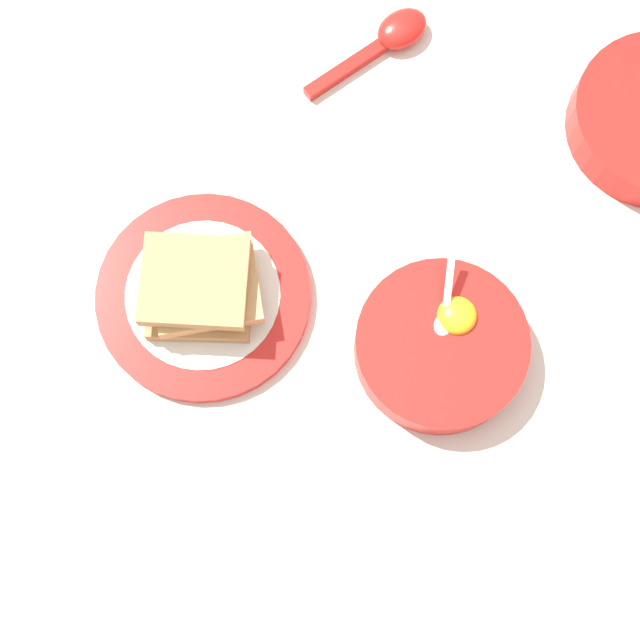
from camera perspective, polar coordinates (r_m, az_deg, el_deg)
name	(u,v)px	position (r m, az deg, el deg)	size (l,w,h in m)	color
ground_plane	(447,204)	(0.97, 8.16, 7.36)	(3.00, 3.00, 0.00)	silver
egg_bowl	(441,346)	(0.89, 7.75, -1.63)	(0.17, 0.17, 0.08)	red
toast_plate	(204,296)	(0.92, -7.46, 1.54)	(0.22, 0.22, 0.01)	red
toast_sandwich	(200,287)	(0.89, -7.67, 2.09)	(0.14, 0.14, 0.05)	tan
soup_spoon	(391,37)	(1.04, 4.54, 17.61)	(0.15, 0.10, 0.03)	red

